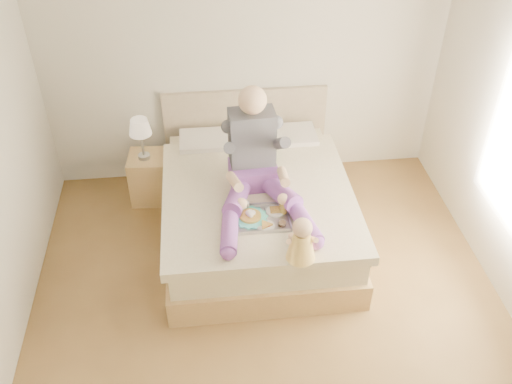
{
  "coord_description": "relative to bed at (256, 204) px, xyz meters",
  "views": [
    {
      "loc": [
        -0.46,
        -3.07,
        3.76
      ],
      "look_at": [
        -0.04,
        0.69,
        0.77
      ],
      "focal_mm": 40.0,
      "sensor_mm": 36.0,
      "label": 1
    }
  ],
  "objects": [
    {
      "name": "room",
      "position": [
        0.08,
        -1.08,
        1.19
      ],
      "size": [
        4.02,
        4.22,
        2.71
      ],
      "color": "brown",
      "rests_on": "ground"
    },
    {
      "name": "bed",
      "position": [
        0.0,
        0.0,
        0.0
      ],
      "size": [
        1.7,
        2.18,
        1.0
      ],
      "color": "#A7844E",
      "rests_on": "ground"
    },
    {
      "name": "nightstand",
      "position": [
        -1.01,
        0.62,
        -0.06
      ],
      "size": [
        0.45,
        0.4,
        0.52
      ],
      "rotation": [
        0.0,
        0.0,
        -0.07
      ],
      "color": "#A7844E",
      "rests_on": "ground"
    },
    {
      "name": "lamp",
      "position": [
        -1.05,
        0.6,
        0.53
      ],
      "size": [
        0.22,
        0.22,
        0.44
      ],
      "color": "#AFB1B6",
      "rests_on": "nightstand"
    },
    {
      "name": "adult",
      "position": [
        -0.02,
        -0.2,
        0.58
      ],
      "size": [
        0.84,
        1.2,
        0.99
      ],
      "rotation": [
        0.0,
        0.0,
        0.06
      ],
      "color": "#6F398F",
      "rests_on": "bed"
    },
    {
      "name": "tray",
      "position": [
        -0.01,
        -0.55,
        0.32
      ],
      "size": [
        0.47,
        0.37,
        0.13
      ],
      "rotation": [
        0.0,
        0.0,
        -0.01
      ],
      "color": "#AFB1B6",
      "rests_on": "bed"
    },
    {
      "name": "baby",
      "position": [
        0.24,
        -1.03,
        0.45
      ],
      "size": [
        0.26,
        0.34,
        0.38
      ],
      "rotation": [
        0.0,
        0.0,
        -0.03
      ],
      "color": "#FFCB50",
      "rests_on": "bed"
    }
  ]
}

